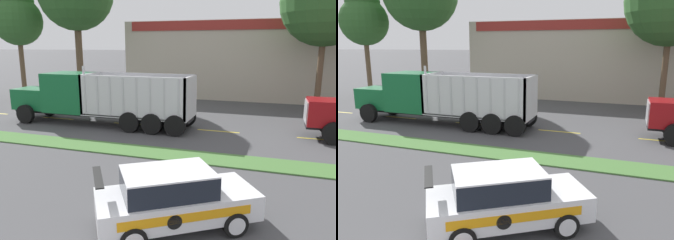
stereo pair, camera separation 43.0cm
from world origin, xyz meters
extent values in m
cube|color=#477538|center=(0.00, 10.18, 0.03)|extent=(120.00, 1.60, 0.06)
cube|color=yellow|center=(-15.70, 14.98, 0.00)|extent=(2.40, 0.14, 0.01)
cube|color=yellow|center=(-10.30, 14.98, 0.00)|extent=(2.40, 0.14, 0.01)
cube|color=yellow|center=(-4.90, 14.98, 0.00)|extent=(2.40, 0.14, 0.01)
cube|color=yellow|center=(0.50, 14.98, 0.00)|extent=(2.40, 0.14, 0.01)
cube|color=yellow|center=(5.90, 14.98, 0.00)|extent=(2.40, 0.14, 0.01)
cube|color=#B7B7BC|center=(5.03, 15.26, 1.40)|extent=(0.06, 1.63, 1.12)
cylinder|color=black|center=(6.32, 16.40, 0.56)|extent=(1.13, 0.30, 1.13)
cube|color=black|center=(-6.75, 14.36, 0.67)|extent=(11.62, 1.31, 0.18)
cube|color=#146033|center=(-11.32, 14.36, 1.41)|extent=(2.49, 1.96, 1.30)
cube|color=#B7B7BC|center=(-12.59, 14.36, 1.41)|extent=(0.06, 1.67, 1.11)
cube|color=#146033|center=(-8.71, 14.36, 1.94)|extent=(2.74, 2.39, 2.37)
cube|color=black|center=(-10.10, 14.36, 2.36)|extent=(0.04, 2.03, 1.06)
cylinder|color=silver|center=(-7.24, 13.58, 2.78)|extent=(0.14, 0.14, 1.67)
cube|color=silver|center=(-4.14, 14.36, 0.82)|extent=(6.39, 2.39, 0.12)
cube|color=silver|center=(-7.26, 14.36, 1.98)|extent=(0.16, 2.39, 2.31)
cube|color=silver|center=(-1.02, 14.36, 1.98)|extent=(0.16, 2.39, 2.31)
cube|color=silver|center=(-4.14, 13.24, 1.98)|extent=(6.39, 0.16, 2.31)
cube|color=silver|center=(-4.14, 15.47, 1.98)|extent=(6.39, 0.16, 2.31)
cube|color=#BCBCC1|center=(-6.94, 13.14, 1.98)|extent=(0.10, 0.04, 2.20)
cube|color=#BCBCC1|center=(-6.14, 13.14, 1.98)|extent=(0.10, 0.04, 2.20)
cube|color=#BCBCC1|center=(-5.34, 13.14, 1.98)|extent=(0.10, 0.04, 2.20)
cube|color=#BCBCC1|center=(-4.54, 13.14, 1.98)|extent=(0.10, 0.04, 2.20)
cube|color=#BCBCC1|center=(-3.74, 13.14, 1.98)|extent=(0.10, 0.04, 2.20)
cube|color=#BCBCC1|center=(-2.94, 13.14, 1.98)|extent=(0.10, 0.04, 2.20)
cube|color=#BCBCC1|center=(-2.14, 13.14, 1.98)|extent=(0.10, 0.04, 2.20)
cube|color=#BCBCC1|center=(-1.34, 13.14, 1.98)|extent=(0.10, 0.04, 2.20)
cylinder|color=black|center=(-11.32, 13.18, 0.58)|extent=(1.16, 0.30, 1.16)
cylinder|color=black|center=(-11.32, 15.53, 0.58)|extent=(1.16, 0.30, 1.16)
cylinder|color=black|center=(-1.54, 13.18, 0.58)|extent=(1.16, 0.30, 1.16)
cylinder|color=black|center=(-1.54, 15.53, 0.58)|extent=(1.16, 0.30, 1.16)
cylinder|color=black|center=(-2.88, 13.18, 0.58)|extent=(1.16, 0.30, 1.16)
cylinder|color=black|center=(-2.88, 15.53, 0.58)|extent=(1.16, 0.30, 1.16)
cylinder|color=black|center=(-4.22, 13.18, 0.58)|extent=(1.16, 0.30, 1.16)
cylinder|color=black|center=(-4.22, 15.53, 0.58)|extent=(1.16, 0.30, 1.16)
cube|color=white|center=(1.13, 4.59, 0.67)|extent=(4.48, 3.79, 0.68)
cube|color=black|center=(0.91, 4.45, 1.31)|extent=(2.79, 2.57, 0.59)
cube|color=white|center=(0.91, 4.45, 1.62)|extent=(2.79, 2.57, 0.04)
cube|color=black|center=(-0.55, 3.49, 1.66)|extent=(0.94, 1.28, 0.03)
cube|color=orange|center=(1.61, 3.85, 0.74)|extent=(2.82, 1.87, 0.24)
cylinder|color=black|center=(1.35, 3.68, 0.67)|extent=(0.32, 0.21, 0.37)
cylinder|color=black|center=(2.68, 4.62, 0.33)|extent=(0.67, 0.53, 0.67)
cylinder|color=silver|center=(2.74, 4.53, 0.33)|extent=(0.40, 0.27, 0.47)
cylinder|color=black|center=(1.75, 6.01, 0.33)|extent=(0.67, 0.53, 0.67)
cylinder|color=silver|center=(1.70, 6.10, 0.33)|extent=(0.40, 0.27, 0.47)
cylinder|color=black|center=(0.50, 3.17, 0.33)|extent=(0.67, 0.53, 0.67)
cylinder|color=black|center=(-0.43, 4.57, 0.33)|extent=(0.67, 0.53, 0.67)
cylinder|color=silver|center=(-0.48, 4.66, 0.33)|extent=(0.40, 0.27, 0.47)
cube|color=#BCB29E|center=(5.08, 31.53, 3.45)|extent=(30.54, 12.00, 6.89)
cube|color=maroon|center=(5.08, 25.48, 6.44)|extent=(29.02, 0.10, 0.80)
cylinder|color=brown|center=(6.33, 22.43, 3.02)|extent=(0.42, 0.42, 6.03)
sphere|color=#2D5B28|center=(6.33, 22.43, 7.71)|extent=(6.10, 6.10, 6.10)
cylinder|color=brown|center=(-13.70, 23.21, 3.75)|extent=(0.61, 0.61, 7.49)
cylinder|color=brown|center=(-19.20, 22.11, 2.86)|extent=(0.44, 0.44, 5.72)
sphere|color=#2D5B28|center=(-19.20, 22.11, 6.91)|extent=(4.35, 4.35, 4.35)
sphere|color=#2D5B28|center=(-19.20, 22.11, 8.65)|extent=(3.04, 3.04, 3.04)
camera|label=1|loc=(3.39, -3.06, 4.79)|focal=35.00mm
camera|label=2|loc=(3.80, -2.92, 4.79)|focal=35.00mm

